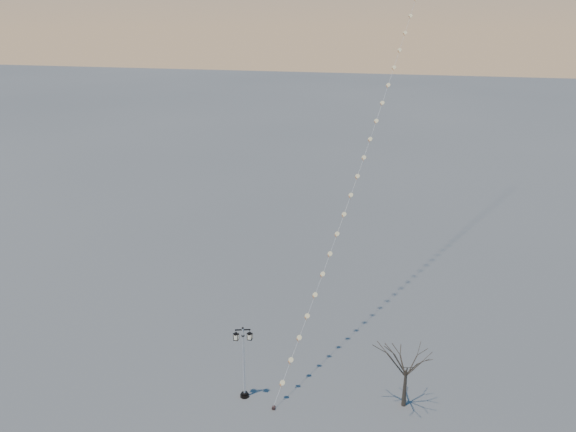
# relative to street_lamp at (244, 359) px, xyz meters

# --- Properties ---
(ground) EXTENTS (300.00, 300.00, 0.00)m
(ground) POSITION_rel_street_lamp_xyz_m (2.62, -0.41, -2.48)
(ground) COLOR #5B5D5D
(ground) RESTS_ON ground
(street_lamp) EXTENTS (1.12, 0.57, 4.49)m
(street_lamp) POSITION_rel_street_lamp_xyz_m (0.00, 0.00, 0.00)
(street_lamp) COLOR black
(street_lamp) RESTS_ON ground
(bare_tree) EXTENTS (2.49, 2.49, 4.13)m
(bare_tree) POSITION_rel_street_lamp_xyz_m (8.84, 0.98, 0.38)
(bare_tree) COLOR #383027
(bare_tree) RESTS_ON ground
(kite_train) EXTENTS (11.63, 38.37, 42.03)m
(kite_train) POSITION_rel_street_lamp_xyz_m (7.37, 18.11, 18.43)
(kite_train) COLOR #33201E
(kite_train) RESTS_ON ground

